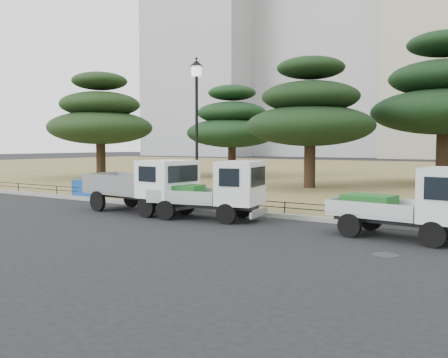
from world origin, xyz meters
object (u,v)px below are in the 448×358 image
Objects in this scene: truck_kei_front at (215,190)px; tarp_pile at (93,187)px; truck_kei_rear at (413,203)px; truck_large at (144,183)px; street_lamp at (197,108)px.

truck_kei_front is 8.63m from tarp_pile.
tarp_pile is (-14.69, 2.23, -0.40)m from truck_kei_rear.
truck_kei_rear is at bearing 4.21° from truck_large.
truck_kei_front is 4.02m from street_lamp.
truck_kei_rear is 2.41× the size of tarp_pile.
street_lamp is (-2.07, 1.81, 2.94)m from truck_kei_front.
street_lamp is 7.12m from tarp_pile.
truck_kei_front is 2.48× the size of tarp_pile.
street_lamp reaches higher than truck_large.
street_lamp is at bearing 128.15° from truck_kei_front.
truck_kei_front reaches higher than truck_large.
truck_large is 1.17× the size of truck_kei_front.
truck_large is 2.90× the size of tarp_pile.
truck_large is 9.49m from truck_kei_rear.
truck_kei_front is (3.14, 0.01, -0.11)m from truck_large.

